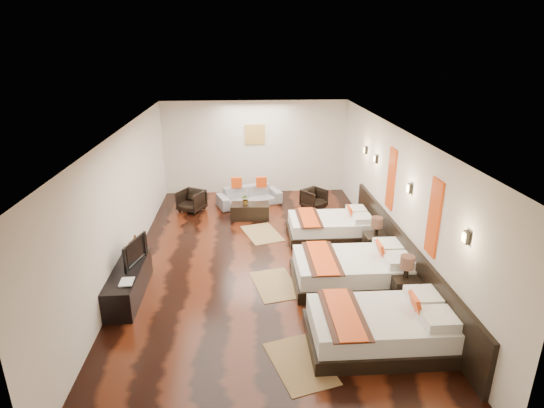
{
  "coord_description": "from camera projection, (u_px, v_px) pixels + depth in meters",
  "views": [
    {
      "loc": [
        -0.36,
        -8.43,
        4.4
      ],
      "look_at": [
        0.24,
        0.57,
        1.1
      ],
      "focal_mm": 29.3,
      "sensor_mm": 36.0,
      "label": 1
    }
  ],
  "objects": [
    {
      "name": "armchair_right",
      "position": [
        314.0,
        198.0,
        12.44
      ],
      "size": [
        0.82,
        0.82,
        0.54
      ],
      "primitive_type": "imported",
      "rotation": [
        0.0,
        0.0,
        0.66
      ],
      "color": "black",
      "rests_on": "floor"
    },
    {
      "name": "jute_mat_mid",
      "position": [
        275.0,
        285.0,
        8.54
      ],
      "size": [
        0.99,
        1.33,
        0.01
      ],
      "primitive_type": "cube",
      "rotation": [
        0.0,
        0.0,
        0.22
      ],
      "color": "#93754A",
      "rests_on": "floor"
    },
    {
      "name": "floor",
      "position": [
        263.0,
        262.0,
        9.43
      ],
      "size": [
        5.5,
        9.5,
        0.01
      ],
      "primitive_type": "cube",
      "color": "black",
      "rests_on": "ground"
    },
    {
      "name": "back_wall",
      "position": [
        255.0,
        147.0,
        13.4
      ],
      "size": [
        5.5,
        0.01,
        2.8
      ],
      "primitive_type": "cube",
      "color": "silver",
      "rests_on": "floor"
    },
    {
      "name": "orange_panel_a",
      "position": [
        434.0,
        218.0,
        7.24
      ],
      "size": [
        0.04,
        0.4,
        1.3
      ],
      "primitive_type": "cube",
      "color": "#D86014",
      "rests_on": "right_wall"
    },
    {
      "name": "sofa",
      "position": [
        249.0,
        196.0,
        12.66
      ],
      "size": [
        1.92,
        1.25,
        0.52
      ],
      "primitive_type": "imported",
      "rotation": [
        0.0,
        0.0,
        0.33
      ],
      "color": "gray",
      "rests_on": "floor"
    },
    {
      "name": "nightstand_a",
      "position": [
        404.0,
        287.0,
        7.86
      ],
      "size": [
        0.46,
        0.46,
        0.92
      ],
      "color": "black",
      "rests_on": "floor"
    },
    {
      "name": "jute_mat_far",
      "position": [
        262.0,
        233.0,
        10.82
      ],
      "size": [
        1.07,
        1.37,
        0.01
      ],
      "primitive_type": "cube",
      "rotation": [
        0.0,
        0.0,
        0.3
      ],
      "color": "#93754A",
      "rests_on": "floor"
    },
    {
      "name": "sconce_mid",
      "position": [
        409.0,
        188.0,
        8.22
      ],
      "size": [
        0.07,
        0.12,
        0.18
      ],
      "color": "black",
      "rests_on": "right_wall"
    },
    {
      "name": "right_wall",
      "position": [
        395.0,
        197.0,
        9.12
      ],
      "size": [
        0.01,
        9.5,
        2.8
      ],
      "primitive_type": "cube",
      "color": "silver",
      "rests_on": "floor"
    },
    {
      "name": "table_plant",
      "position": [
        246.0,
        199.0,
        11.56
      ],
      "size": [
        0.27,
        0.23,
        0.29
      ],
      "primitive_type": "imported",
      "rotation": [
        0.0,
        0.0,
        0.04
      ],
      "color": "#22541C",
      "rests_on": "coffee_table"
    },
    {
      "name": "orange_panel_b",
      "position": [
        391.0,
        179.0,
        9.3
      ],
      "size": [
        0.04,
        0.4,
        1.3
      ],
      "primitive_type": "cube",
      "color": "#D86014",
      "rests_on": "right_wall"
    },
    {
      "name": "gold_artwork",
      "position": [
        255.0,
        134.0,
        13.25
      ],
      "size": [
        0.6,
        0.04,
        0.6
      ],
      "primitive_type": "cube",
      "color": "#AD873F",
      "rests_on": "back_wall"
    },
    {
      "name": "bed_near",
      "position": [
        382.0,
        328.0,
        6.79
      ],
      "size": [
        2.2,
        1.38,
        0.84
      ],
      "color": "black",
      "rests_on": "floor"
    },
    {
      "name": "ceiling",
      "position": [
        261.0,
        131.0,
        8.47
      ],
      "size": [
        5.5,
        9.5,
        0.01
      ],
      "primitive_type": "cube",
      "color": "white",
      "rests_on": "floor"
    },
    {
      "name": "jute_mat_near",
      "position": [
        300.0,
        363.0,
        6.45
      ],
      "size": [
        1.06,
        1.36,
        0.01
      ],
      "primitive_type": "cube",
      "rotation": [
        0.0,
        0.0,
        0.29
      ],
      "color": "#93754A",
      "rests_on": "floor"
    },
    {
      "name": "bed_far",
      "position": [
        331.0,
        227.0,
        10.57
      ],
      "size": [
        1.99,
        1.25,
        0.76
      ],
      "color": "black",
      "rests_on": "floor"
    },
    {
      "name": "tv",
      "position": [
        131.0,
        251.0,
        8.14
      ],
      "size": [
        0.32,
        0.82,
        0.48
      ],
      "primitive_type": "imported",
      "rotation": [
        0.0,
        0.0,
        1.3
      ],
      "color": "black",
      "rests_on": "tv_console"
    },
    {
      "name": "figurine",
      "position": [
        136.0,
        243.0,
        8.67
      ],
      "size": [
        0.31,
        0.31,
        0.31
      ],
      "primitive_type": "imported",
      "rotation": [
        0.0,
        0.0,
        -0.04
      ],
      "color": "brown",
      "rests_on": "tv_console"
    },
    {
      "name": "book",
      "position": [
        120.0,
        282.0,
        7.52
      ],
      "size": [
        0.24,
        0.31,
        0.03
      ],
      "primitive_type": "imported",
      "rotation": [
        0.0,
        0.0,
        0.03
      ],
      "color": "black",
      "rests_on": "tv_console"
    },
    {
      "name": "sconce_far",
      "position": [
        376.0,
        159.0,
        10.28
      ],
      "size": [
        0.07,
        0.12,
        0.18
      ],
      "color": "black",
      "rests_on": "right_wall"
    },
    {
      "name": "tv_console",
      "position": [
        129.0,
        282.0,
        8.09
      ],
      "size": [
        0.5,
        1.8,
        0.55
      ],
      "primitive_type": "cube",
      "color": "black",
      "rests_on": "floor"
    },
    {
      "name": "sconce_lounge",
      "position": [
        365.0,
        150.0,
        11.12
      ],
      "size": [
        0.07,
        0.12,
        0.18
      ],
      "color": "black",
      "rests_on": "right_wall"
    },
    {
      "name": "coffee_table",
      "position": [
        250.0,
        211.0,
        11.7
      ],
      "size": [
        1.02,
        0.55,
        0.4
      ],
      "primitive_type": "cube",
      "rotation": [
        0.0,
        0.0,
        -0.05
      ],
      "color": "black",
      "rests_on": "floor"
    },
    {
      "name": "headboard_panel",
      "position": [
        402.0,
        256.0,
        8.7
      ],
      "size": [
        0.08,
        6.6,
        0.9
      ],
      "primitive_type": "cube",
      "color": "black",
      "rests_on": "floor"
    },
    {
      "name": "armchair_left",
      "position": [
        191.0,
        201.0,
        12.2
      ],
      "size": [
        0.86,
        0.86,
        0.58
      ],
      "primitive_type": "imported",
      "rotation": [
        0.0,
        0.0,
        -0.51
      ],
      "color": "black",
      "rests_on": "floor"
    },
    {
      "name": "bed_mid",
      "position": [
        353.0,
        270.0,
        8.49
      ],
      "size": [
        2.25,
        1.42,
        0.86
      ],
      "color": "black",
      "rests_on": "floor"
    },
    {
      "name": "sconce_near",
      "position": [
        466.0,
        237.0,
        6.15
      ],
      "size": [
        0.07,
        0.12,
        0.18
      ],
      "color": "black",
      "rests_on": "right_wall"
    },
    {
      "name": "nightstand_b",
      "position": [
        375.0,
        243.0,
        9.58
      ],
      "size": [
        0.46,
        0.46,
        0.91
      ],
      "color": "black",
      "rests_on": "floor"
    },
    {
      "name": "left_wall",
      "position": [
        123.0,
        203.0,
        8.78
      ],
      "size": [
        0.01,
        9.5,
        2.8
      ],
      "primitive_type": "cube",
      "color": "silver",
      "rests_on": "floor"
    }
  ]
}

